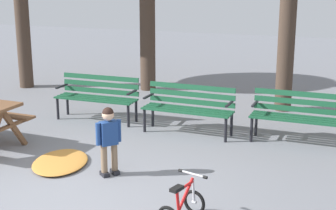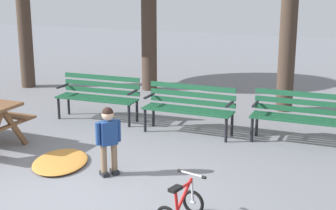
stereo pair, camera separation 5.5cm
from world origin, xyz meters
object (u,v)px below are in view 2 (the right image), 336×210
object	(u,v)px
park_bench_far_left	(99,94)
kids_bicycle	(180,206)
child_standing	(108,136)
park_bench_left	(190,105)
park_bench_right	(301,114)

from	to	relation	value
park_bench_far_left	kids_bicycle	size ratio (longest dim) A/B	2.59
child_standing	kids_bicycle	xyz separation A→B (m)	(1.41, -0.98, -0.38)
park_bench_left	park_bench_right	xyz separation A→B (m)	(1.90, 0.13, 0.00)
child_standing	kids_bicycle	bearing A→B (deg)	-34.70
kids_bicycle	child_standing	bearing A→B (deg)	145.30
park_bench_far_left	child_standing	size ratio (longest dim) A/B	1.62
child_standing	park_bench_far_left	bearing A→B (deg)	121.20
park_bench_far_left	child_standing	distance (m)	2.85
child_standing	kids_bicycle	size ratio (longest dim) A/B	1.60
park_bench_far_left	park_bench_left	world-z (taller)	same
park_bench_far_left	kids_bicycle	distance (m)	4.48
child_standing	kids_bicycle	world-z (taller)	child_standing
park_bench_far_left	kids_bicycle	xyz separation A→B (m)	(2.89, -3.41, -0.31)
park_bench_right	child_standing	xyz separation A→B (m)	(-2.33, -2.39, 0.07)
kids_bicycle	park_bench_left	bearing A→B (deg)	106.92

